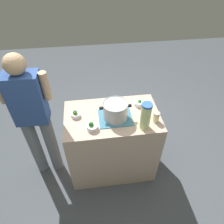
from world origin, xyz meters
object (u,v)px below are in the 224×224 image
Objects in this scene: broccoli_bowl_center at (92,127)px; broccoli_bowl_front at (139,103)px; mason_jar at (156,117)px; cooking_pot at (115,110)px; person_cook at (34,118)px; lemonade_pitcher at (146,116)px; broccoli_bowl_back at (75,114)px.

broccoli_bowl_front is at bearing -151.57° from broccoli_bowl_center.
mason_jar is 0.68m from broccoli_bowl_center.
cooking_pot is 0.30m from broccoli_bowl_center.
broccoli_bowl_center is 0.67m from person_cook.
mason_jar is 1.16× the size of broccoli_bowl_front.
lemonade_pitcher is 3.05× the size of broccoli_bowl_back.
broccoli_bowl_front is at bearing -67.43° from mason_jar.
mason_jar is at bearing -177.83° from broccoli_bowl_center.
lemonade_pitcher is at bearing 85.57° from broccoli_bowl_front.
person_cook is (0.62, -0.25, -0.04)m from broccoli_bowl_center.
broccoli_bowl_front is 1.01× the size of broccoli_bowl_back.
broccoli_bowl_back is (0.43, -0.08, -0.07)m from cooking_pot.
person_cook reaches higher than broccoli_bowl_back.
broccoli_bowl_back is at bearing -12.38° from mason_jar.
cooking_pot is 2.85× the size of mason_jar.
cooking_pot is at bearing -14.34° from mason_jar.
broccoli_bowl_front is 0.64m from broccoli_bowl_center.
broccoli_bowl_front is at bearing -150.39° from cooking_pot.
broccoli_bowl_back is at bearing -10.43° from cooking_pot.
lemonade_pitcher is 3.02× the size of broccoli_bowl_front.
mason_jar is 0.30m from broccoli_bowl_front.
lemonade_pitcher reaches higher than mason_jar.
cooking_pot is at bearing -152.97° from broccoli_bowl_center.
broccoli_bowl_front is (-0.30, -0.17, -0.08)m from cooking_pot.
mason_jar is 0.86m from broccoli_bowl_back.
mason_jar reaches higher than broccoli_bowl_back.
person_cook is at bearing -5.01° from broccoli_bowl_back.
cooking_pot is at bearing 169.57° from broccoli_bowl_back.
cooking_pot reaches higher than broccoli_bowl_center.
mason_jar is 0.07× the size of person_cook.
lemonade_pitcher is at bearing 159.96° from broccoli_bowl_back.
broccoli_bowl_center is at bearing 128.45° from broccoli_bowl_back.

